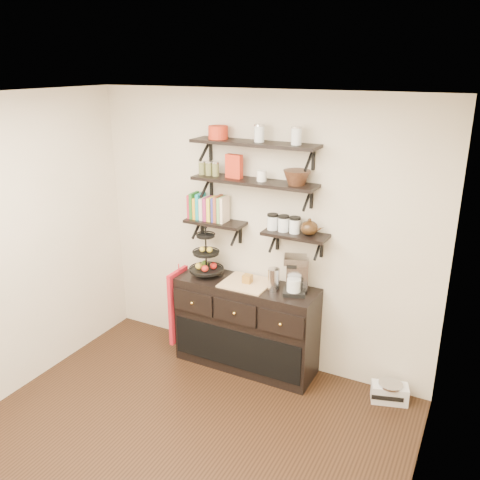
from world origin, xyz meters
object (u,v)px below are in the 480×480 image
sideboard (246,325)px  fruit_stand (207,259)px  coffee_maker (296,275)px  radio (390,392)px

sideboard → fruit_stand: (-0.44, 0.00, 0.62)m
coffee_maker → radio: bearing=-16.9°
fruit_stand → coffee_maker: (0.94, 0.02, 0.00)m
coffee_maker → radio: size_ratio=1.05×
sideboard → fruit_stand: bearing=179.5°
sideboard → radio: sideboard is taller
sideboard → coffee_maker: (0.49, 0.03, 0.62)m
fruit_stand → coffee_maker: fruit_stand is taller
radio → coffee_maker: bearing=165.0°
sideboard → fruit_stand: size_ratio=2.81×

